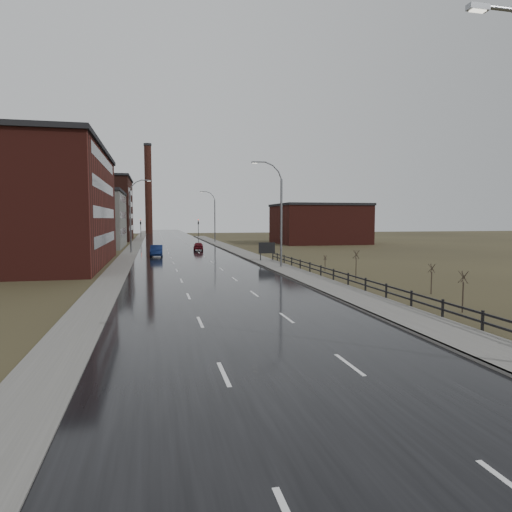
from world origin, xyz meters
name	(u,v)px	position (x,y,z in m)	size (l,w,h in m)	color
ground	(332,420)	(0.00, 0.00, 0.00)	(320.00, 320.00, 0.00)	#2D2819
road	(184,253)	(0.00, 60.00, 0.03)	(14.00, 300.00, 0.06)	black
sidewalk_right	(282,269)	(8.60, 35.00, 0.09)	(3.20, 180.00, 0.18)	#595651
curb_right	(268,269)	(7.08, 35.00, 0.09)	(0.16, 180.00, 0.18)	slate
sidewalk_left	(129,254)	(-8.20, 60.00, 0.06)	(2.40, 260.00, 0.12)	#595651
warehouse_near	(2,206)	(-20.99, 45.00, 6.76)	(22.44, 28.56, 13.50)	#471914
warehouse_mid	(78,219)	(-17.99, 78.00, 5.26)	(16.32, 20.40, 10.50)	slate
warehouse_far	(76,209)	(-22.99, 108.00, 7.76)	(26.52, 24.48, 15.50)	#331611
building_right	(319,224)	(30.30, 82.00, 4.26)	(18.36, 16.32, 8.50)	#471914
smokestack	(148,189)	(-6.00, 150.00, 15.50)	(2.70, 2.70, 30.70)	#331611
streetlight_right_mid	(279,214)	(8.50, 36.00, 5.84)	(3.36, 0.28, 11.35)	slate
streetlight_left	(132,215)	(-7.70, 62.00, 5.84)	(3.36, 0.28, 11.35)	slate
streetlight_right_far	(213,216)	(8.50, 90.00, 5.84)	(3.36, 0.28, 11.35)	slate
guardrail	(370,284)	(10.30, 18.31, 0.71)	(0.10, 53.05, 1.10)	black
shrub_c	(463,290)	(12.58, 11.42, 1.27)	(0.57, 0.60, 2.39)	#382D23
shrub_d	(432,278)	(14.63, 17.50, 1.15)	(0.51, 0.54, 2.16)	#382D23
shrub_e	(356,264)	(12.80, 25.94, 1.37)	(0.61, 0.64, 2.58)	#382D23
shrub_f	(325,262)	(12.70, 33.10, 0.83)	(0.38, 0.40, 1.57)	#382D23
billboard	(267,249)	(9.10, 43.57, 1.64)	(2.08, 0.17, 2.41)	black
traffic_light_left	(141,221)	(-8.00, 120.00, 4.60)	(0.58, 2.73, 5.30)	black
traffic_light_right	(198,221)	(8.00, 120.00, 4.60)	(0.58, 2.73, 5.30)	black
car_near	(157,251)	(-4.18, 54.28, 0.79)	(1.67, 4.80, 1.58)	#0D1A44
car_far	(198,246)	(2.76, 65.41, 0.70)	(1.64, 4.08, 1.39)	#510D14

